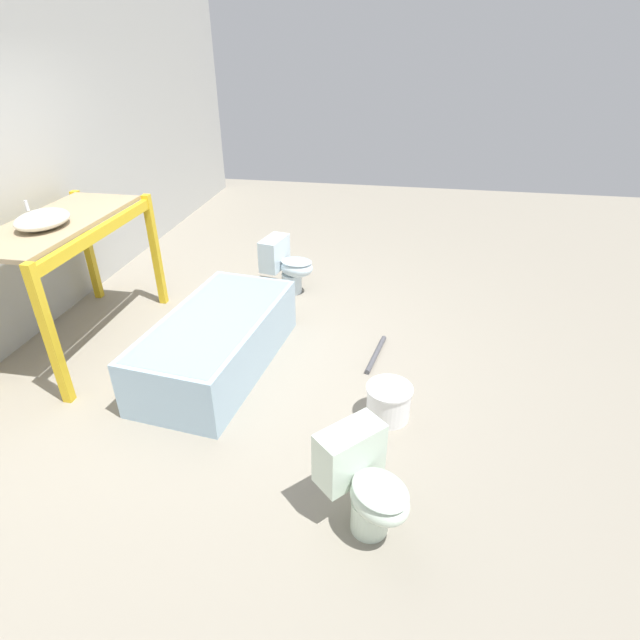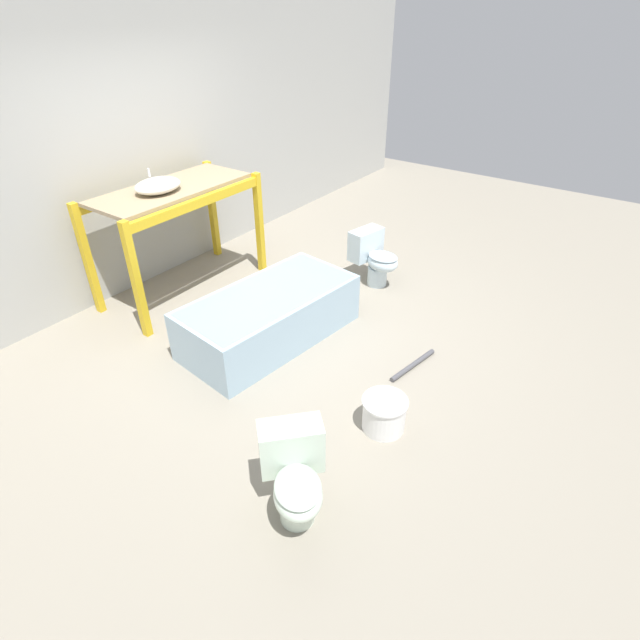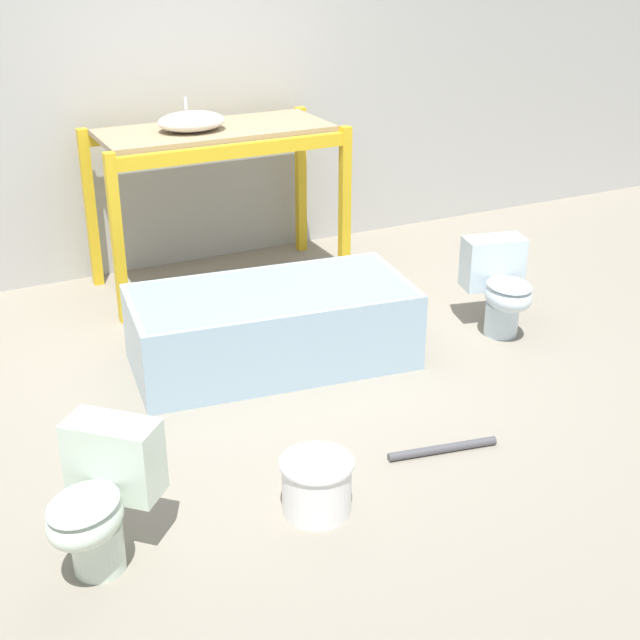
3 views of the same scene
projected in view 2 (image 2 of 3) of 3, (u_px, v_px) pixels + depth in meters
ground_plane at (284, 332)px, 4.83m from camera, size 12.00×12.00×0.00m
warehouse_wall_rear at (122, 132)px, 4.92m from camera, size 10.80×0.08×3.20m
shelving_rack at (174, 206)px, 5.01m from camera, size 1.73×0.82×1.15m
sink_basin at (158, 185)px, 4.74m from camera, size 0.47×0.37×0.21m
bathtub_main at (270, 313)px, 4.60m from camera, size 1.75×0.99×0.48m
toilet_near at (295, 475)px, 2.98m from camera, size 0.62×0.62×0.59m
toilet_far at (374, 256)px, 5.48m from camera, size 0.44×0.60×0.59m
bucket_white at (384, 413)px, 3.68m from camera, size 0.34×0.34×0.27m
loose_pipe at (413, 365)px, 4.35m from camera, size 0.58×0.15×0.04m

